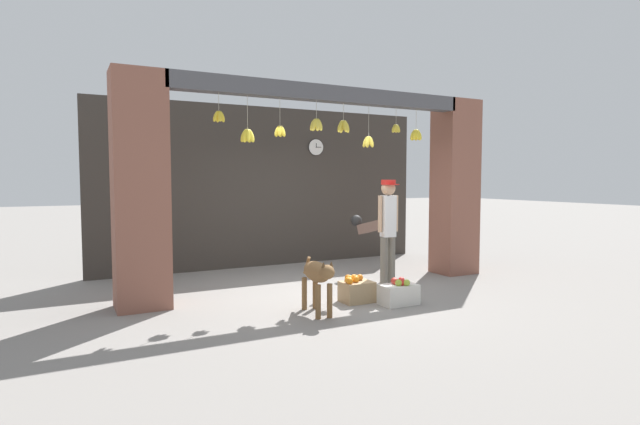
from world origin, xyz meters
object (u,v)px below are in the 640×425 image
fruit_crate_oranges (356,290)px  dog (318,275)px  water_bottle (317,296)px  shopkeeper (388,225)px  wall_clock (316,147)px  fruit_crate_apples (399,293)px  worker_stooping (377,237)px

fruit_crate_oranges → dog: bearing=-157.4°
water_bottle → shopkeeper: bearing=7.6°
dog → water_bottle: dog is taller
wall_clock → fruit_crate_apples: bearing=-99.4°
worker_stooping → fruit_crate_oranges: (-1.23, -1.31, -0.56)m
wall_clock → worker_stooping: bearing=-85.5°
shopkeeper → worker_stooping: shopkeeper is taller
dog → water_bottle: 0.69m
worker_stooping → water_bottle: bearing=-171.7°
dog → wall_clock: wall_clock is taller
shopkeeper → fruit_crate_oranges: 1.23m
fruit_crate_apples → water_bottle: size_ratio=2.27×
worker_stooping → water_bottle: 2.19m
fruit_crate_apples → water_bottle: 1.15m
shopkeeper → fruit_crate_apples: shopkeeper is taller
worker_stooping → water_bottle: size_ratio=4.80×
worker_stooping → wall_clock: size_ratio=3.15×
fruit_crate_oranges → fruit_crate_apples: fruit_crate_oranges is taller
shopkeeper → water_bottle: shopkeeper is taller
worker_stooping → water_bottle: worker_stooping is taller
worker_stooping → fruit_crate_oranges: size_ratio=2.47×
dog → fruit_crate_oranges: size_ratio=2.13×
dog → fruit_crate_oranges: bearing=118.0°
shopkeeper → fruit_crate_apples: 1.21m
shopkeeper → worker_stooping: size_ratio=1.58×
fruit_crate_oranges → water_bottle: size_ratio=1.94×
worker_stooping → wall_clock: wall_clock is taller
dog → water_bottle: bearing=159.8°
water_bottle → wall_clock: (1.61, 3.17, 2.30)m
fruit_crate_apples → water_bottle: (-0.99, 0.58, -0.05)m
wall_clock → fruit_crate_oranges: bearing=-107.7°
shopkeeper → worker_stooping: 1.09m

